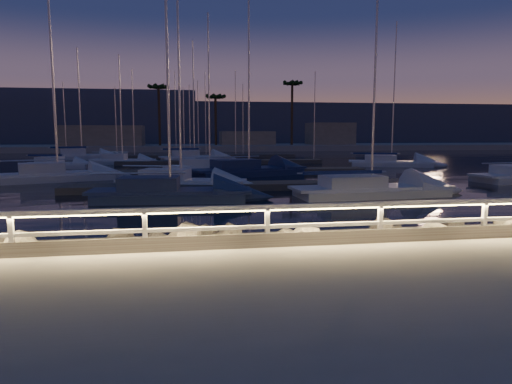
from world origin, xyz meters
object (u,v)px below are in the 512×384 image
sailboat_b (166,192)px  sailboat_g (246,170)px  sailboat_m (80,156)px  sailboat_d (367,189)px  sailboat_l (389,162)px  sailboat_n (193,157)px  sailboat_e (57,164)px  sailboat_f (178,181)px  sailboat_i (121,160)px  sailboat_j (207,168)px  sailboat_a (55,174)px  guard_rail (341,214)px

sailboat_b → sailboat_g: bearing=70.2°
sailboat_g → sailboat_b: bearing=-135.6°
sailboat_b → sailboat_m: sailboat_m is taller
sailboat_b → sailboat_d: bearing=4.9°
sailboat_l → sailboat_n: size_ratio=1.01×
sailboat_e → sailboat_f: bearing=-46.4°
sailboat_i → sailboat_l: size_ratio=0.81×
sailboat_f → sailboat_j: 10.37m
sailboat_g → sailboat_i: bearing=107.3°
sailboat_f → sailboat_n: sailboat_n is taller
sailboat_l → sailboat_e: bearing=-163.9°
sailboat_f → sailboat_n: 26.37m
sailboat_l → sailboat_m: 37.08m
sailboat_g → sailboat_m: size_ratio=1.16×
sailboat_i → sailboat_a: bearing=-88.9°
sailboat_a → sailboat_i: 16.60m
sailboat_j → sailboat_n: size_ratio=0.93×
sailboat_e → sailboat_g: 19.60m
sailboat_l → sailboat_n: 22.39m
sailboat_f → sailboat_j: sailboat_f is taller
sailboat_a → sailboat_i: (2.41, 16.42, -0.05)m
sailboat_a → sailboat_g: 13.93m
sailboat_b → sailboat_m: bearing=112.9°
sailboat_g → sailboat_i: sailboat_g is taller
guard_rail → sailboat_n: bearing=93.7°
sailboat_i → sailboat_m: (-6.15, 9.67, 0.05)m
sailboat_d → sailboat_m: bearing=117.3°
sailboat_n → guard_rail: bearing=-97.6°
guard_rail → sailboat_d: sailboat_d is taller
sailboat_a → sailboat_m: (-3.74, 26.09, 0.00)m
sailboat_f → sailboat_l: (20.74, 14.91, -0.02)m
sailboat_l → sailboat_f: bearing=-123.4°
sailboat_d → guard_rail: bearing=-119.6°
sailboat_n → sailboat_m: bearing=147.4°
sailboat_a → sailboat_g: bearing=-12.2°
sailboat_i → sailboat_n: sailboat_n is taller
sailboat_n → sailboat_l: bearing=-42.0°
sailboat_a → sailboat_d: sailboat_d is taller
guard_rail → sailboat_n: (-2.84, 43.36, -0.92)m
sailboat_b → sailboat_i: 27.63m
sailboat_f → sailboat_d: bearing=-9.1°
guard_rail → sailboat_f: bearing=104.2°
sailboat_d → sailboat_l: 22.63m
sailboat_l → sailboat_a: bearing=-141.6°
guard_rail → sailboat_j: (-1.97, 27.13, -0.94)m
sailboat_d → sailboat_l: sailboat_d is taller
sailboat_i → sailboat_m: size_ratio=0.84×
sailboat_f → sailboat_l: size_ratio=0.94×
sailboat_n → sailboat_i: bearing=-162.1°
sailboat_d → sailboat_b: bearing=175.8°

